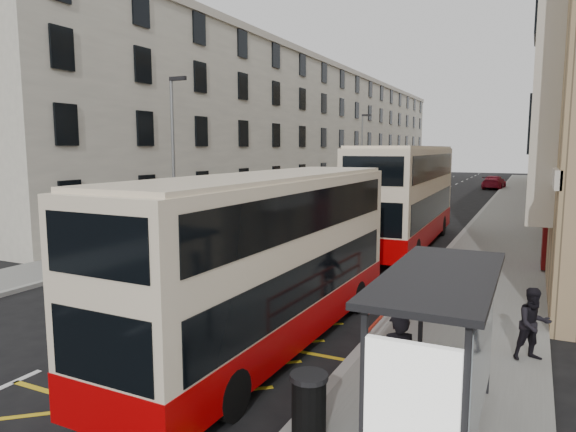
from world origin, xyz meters
The scene contains 21 objects.
ground centered at (0.00, 0.00, 0.00)m, with size 200.00×200.00×0.00m, color black.
pavement_right centered at (8.00, 30.00, 0.07)m, with size 4.00×120.00×0.15m, color slate.
pavement_left centered at (-7.50, 30.00, 0.07)m, with size 3.00×120.00×0.15m, color slate.
kerb_right centered at (6.00, 30.00, 0.07)m, with size 0.25×120.00×0.15m, color gray.
kerb_left centered at (-6.00, 30.00, 0.07)m, with size 0.25×120.00×0.15m, color gray.
road_markings centered at (0.00, 45.00, 0.01)m, with size 10.00×110.00×0.01m, color silver, non-canonical shape.
terrace_left centered at (-13.43, 45.50, 6.52)m, with size 9.18×79.00×13.25m.
bus_shelter centered at (8.34, -0.39, 2.14)m, with size 1.65×4.25×2.70m.
guard_railing centered at (6.25, 5.75, 0.86)m, with size 0.06×6.56×1.01m.
street_lamp_near centered at (-6.35, 12.00, 4.64)m, with size 0.93×0.18×8.00m.
street_lamp_far centered at (-6.35, 42.00, 4.64)m, with size 0.93×0.18×8.00m.
double_decker_front centered at (3.81, 2.54, 2.13)m, with size 2.58×10.53×4.19m.
double_decker_rear centered at (3.80, 16.77, 2.49)m, with size 3.07×12.31×4.89m.
litter_bin centered at (6.35, -0.90, 0.69)m, with size 0.63×0.63×1.04m.
pedestrian_near centered at (7.47, 0.36, 1.08)m, with size 0.68×0.44×1.86m, color black.
pedestrian_mid centered at (9.60, 3.99, 0.96)m, with size 0.79×0.61×1.62m, color black.
pedestrian_far centered at (6.39, 6.55, 0.92)m, with size 0.90×0.37×1.54m, color black.
white_van centered at (-5.20, 44.11, 0.80)m, with size 2.66×5.77×1.60m, color white.
car_silver centered at (-4.49, 50.00, 0.72)m, with size 1.69×4.20×1.43m, color #B7BAC0.
car_dark centered at (-5.20, 63.46, 0.64)m, with size 1.35×3.86×1.27m, color black.
car_red centered at (5.13, 57.30, 0.78)m, with size 2.19×5.39×1.56m, color maroon.
Camera 1 is at (9.44, -8.10, 4.79)m, focal length 32.00 mm.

